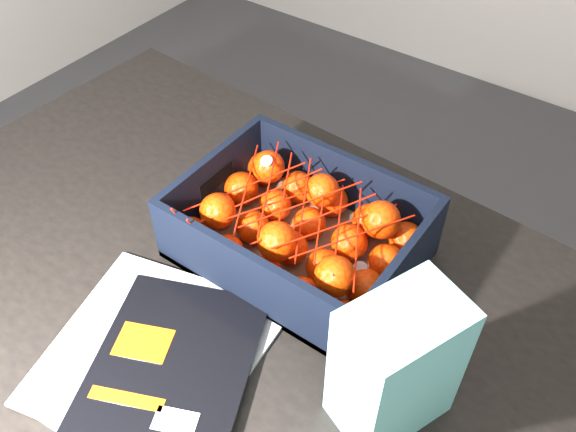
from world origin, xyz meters
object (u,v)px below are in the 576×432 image
Objects in this scene: produce_crate at (299,237)px; table at (223,311)px; retail_carton at (396,366)px; magazine_stack at (156,360)px.

table is at bearing -126.04° from produce_crate.
retail_carton is at bearing -7.99° from table.
table is 6.02× the size of retail_carton.
retail_carton reaches higher than magazine_stack.
retail_carton reaches higher than table.
retail_carton is (0.29, 0.13, 0.09)m from magazine_stack.
table is 0.38m from retail_carton.
produce_crate is at bearing 81.16° from magazine_stack.
produce_crate is at bearing 170.10° from retail_carton.
magazine_stack is 0.33m from retail_carton.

